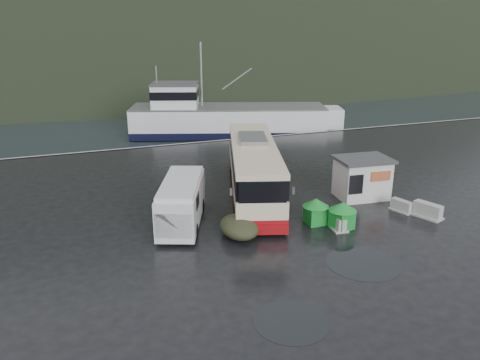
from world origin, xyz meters
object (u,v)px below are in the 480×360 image
object	(u,v)px
ticket_kiosk	(360,197)
white_van	(183,223)
dome_tent	(239,236)
fishing_trawler	(228,123)
waste_bin_left	(315,223)
waste_bin_right	(341,228)
jersey_barrier_c	(427,217)
coach_bus	(253,195)
jersey_barrier_b	(401,211)
jersey_barrier_a	(337,228)

from	to	relation	value
ticket_kiosk	white_van	bearing A→B (deg)	-173.70
dome_tent	fishing_trawler	size ratio (longest dim) A/B	0.11
waste_bin_left	waste_bin_right	size ratio (longest dim) A/B	0.98
jersey_barrier_c	coach_bus	bearing A→B (deg)	139.46
waste_bin_left	jersey_barrier_b	xyz separation A→B (m)	(5.86, -0.18, 0.00)
jersey_barrier_c	ticket_kiosk	bearing A→B (deg)	112.63
dome_tent	jersey_barrier_c	bearing A→B (deg)	-6.95
white_van	waste_bin_left	size ratio (longest dim) A/B	4.13
white_van	dome_tent	distance (m)	3.68
ticket_kiosk	waste_bin_left	bearing A→B (deg)	-145.11
dome_tent	jersey_barrier_c	size ratio (longest dim) A/B	1.59
dome_tent	jersey_barrier_b	bearing A→B (deg)	-0.41
coach_bus	dome_tent	xyz separation A→B (m)	(-3.10, -5.70, 0.00)
coach_bus	jersey_barrier_b	bearing A→B (deg)	-20.17
jersey_barrier_a	jersey_barrier_c	bearing A→B (deg)	-4.79
jersey_barrier_a	jersey_barrier_c	size ratio (longest dim) A/B	0.88
dome_tent	white_van	bearing A→B (deg)	132.21
jersey_barrier_a	fishing_trawler	world-z (taller)	fishing_trawler
jersey_barrier_b	fishing_trawler	size ratio (longest dim) A/B	0.05
jersey_barrier_a	dome_tent	bearing A→B (deg)	170.77
dome_tent	jersey_barrier_a	distance (m)	5.60
white_van	dome_tent	world-z (taller)	white_van
jersey_barrier_a	waste_bin_left	bearing A→B (deg)	130.26
waste_bin_left	coach_bus	bearing A→B (deg)	105.81
coach_bus	jersey_barrier_a	bearing A→B (deg)	-52.13
coach_bus	jersey_barrier_c	xyz separation A→B (m)	(8.28, -7.08, 0.00)
coach_bus	ticket_kiosk	bearing A→B (deg)	-5.89
coach_bus	fishing_trawler	bearing A→B (deg)	92.76
jersey_barrier_a	fishing_trawler	distance (m)	30.02
waste_bin_left	ticket_kiosk	size ratio (longest dim) A/B	0.44
white_van	ticket_kiosk	distance (m)	12.08
dome_tent	fishing_trawler	xyz separation A→B (m)	(9.25, 28.90, 0.00)
white_van	jersey_barrier_c	world-z (taller)	white_van
jersey_barrier_b	fishing_trawler	bearing A→B (deg)	92.56
dome_tent	jersey_barrier_a	bearing A→B (deg)	-9.23
waste_bin_left	waste_bin_right	bearing A→B (deg)	-45.49
coach_bus	jersey_barrier_b	xyz separation A→B (m)	(7.45, -5.77, 0.00)
fishing_trawler	jersey_barrier_c	bearing A→B (deg)	-67.51
coach_bus	ticket_kiosk	xyz separation A→B (m)	(6.51, -2.83, 0.00)
coach_bus	waste_bin_right	world-z (taller)	coach_bus
jersey_barrier_b	jersey_barrier_c	size ratio (longest dim) A/B	0.81
ticket_kiosk	jersey_barrier_a	size ratio (longest dim) A/B	2.25
coach_bus	jersey_barrier_a	distance (m)	7.03
jersey_barrier_a	white_van	bearing A→B (deg)	155.63
white_van	jersey_barrier_b	bearing A→B (deg)	8.87
coach_bus	dome_tent	distance (m)	6.48
white_van	dome_tent	xyz separation A→B (m)	(2.47, -2.73, 0.00)
waste_bin_right	jersey_barrier_b	world-z (taller)	waste_bin_right
waste_bin_left	ticket_kiosk	bearing A→B (deg)	29.25
coach_bus	fishing_trawler	size ratio (longest dim) A/B	0.52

